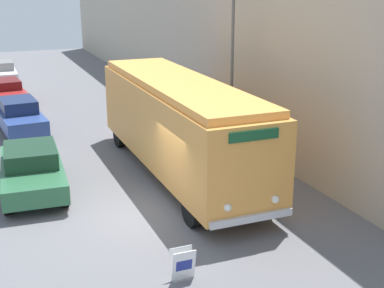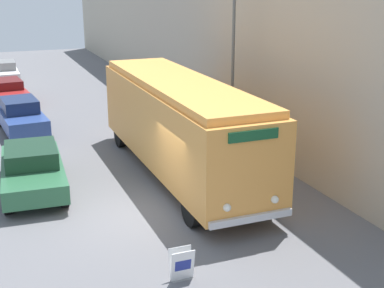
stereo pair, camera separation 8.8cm
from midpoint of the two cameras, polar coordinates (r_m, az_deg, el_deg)
name	(u,v)px [view 1 (the left image)]	position (r m, az deg, el deg)	size (l,w,h in m)	color
ground_plane	(144,214)	(16.37, -5.34, -7.45)	(80.00, 80.00, 0.00)	slate
building_wall_right	(201,36)	(26.51, 0.89, 11.50)	(0.30, 60.00, 8.27)	#B2A893
vintage_bus	(179,122)	(18.86, -1.57, 2.35)	(2.61, 11.06, 3.47)	black
sign_board	(183,265)	(12.89, -1.19, -12.77)	(0.57, 0.30, 0.79)	gray
streetlamp	(233,40)	(20.80, 4.23, 11.00)	(0.36, 0.36, 7.14)	#595E60
parked_car_near	(32,169)	(18.56, -16.85, -2.53)	(2.23, 4.91, 1.51)	black
parked_car_mid	(19,116)	(25.71, -18.02, 2.87)	(2.10, 4.73, 1.56)	black
parked_car_far	(6,91)	(31.93, -19.30, 5.31)	(2.20, 4.77, 1.36)	black
parked_car_distant	(2,73)	(37.94, -19.66, 7.16)	(1.74, 4.46, 1.52)	black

